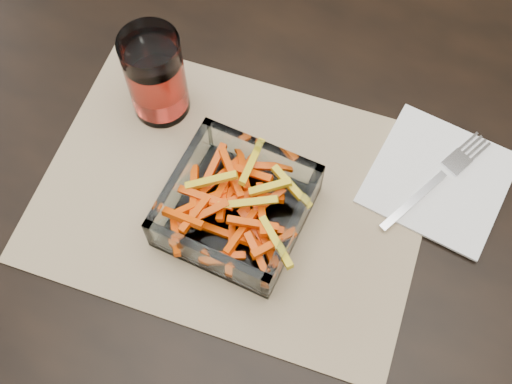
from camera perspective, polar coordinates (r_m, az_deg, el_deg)
dining_table at (r=0.86m, az=5.85°, el=-1.38°), size 1.60×0.90×0.75m
placemat at (r=0.77m, az=-2.05°, el=-0.29°), size 0.48×0.37×0.00m
glass_bowl at (r=0.73m, az=-1.77°, el=-1.44°), size 0.15×0.15×0.06m
tumbler at (r=0.79m, az=-8.88°, el=9.98°), size 0.07×0.07×0.13m
napkin at (r=0.80m, az=15.95°, el=1.16°), size 0.17×0.17×0.00m
fork at (r=0.80m, az=15.90°, el=1.17°), size 0.09×0.17×0.00m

